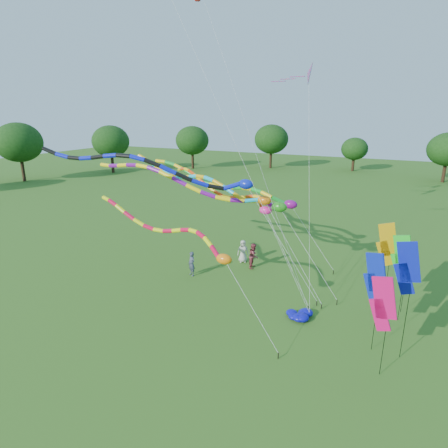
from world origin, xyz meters
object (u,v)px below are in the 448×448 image
at_px(tube_kite_orange, 230,193).
at_px(person_a, 243,251).
at_px(tube_kite_red, 177,234).
at_px(person_c, 254,256).
at_px(blue_nylon_heap, 298,314).
at_px(person_b, 192,264).

height_order(tube_kite_orange, person_a, tube_kite_orange).
height_order(tube_kite_red, person_c, tube_kite_red).
bearing_deg(blue_nylon_heap, tube_kite_red, -159.23).
height_order(tube_kite_red, person_b, tube_kite_red).
height_order(blue_nylon_heap, person_c, person_c).
xyz_separation_m(tube_kite_orange, person_b, (-2.03, -1.67, -4.79)).
distance_m(tube_kite_orange, person_b, 5.46).
distance_m(tube_kite_red, tube_kite_orange, 6.17).
xyz_separation_m(person_b, person_c, (3.28, 3.10, 0.06)).
distance_m(tube_kite_red, person_b, 6.04).
bearing_deg(blue_nylon_heap, person_c, 132.01).
bearing_deg(person_c, tube_kite_red, 162.50).
relative_size(tube_kite_red, tube_kite_orange, 1.03).
distance_m(tube_kite_red, blue_nylon_heap, 7.84).
height_order(tube_kite_red, tube_kite_orange, tube_kite_orange).
bearing_deg(person_a, tube_kite_orange, -123.71).
bearing_deg(person_c, person_a, 53.91).
distance_m(person_b, person_c, 4.51).
height_order(person_a, person_b, person_b).
xyz_separation_m(blue_nylon_heap, person_b, (-7.95, 2.09, 0.66)).
relative_size(tube_kite_orange, person_a, 6.84).
relative_size(tube_kite_red, person_b, 7.01).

